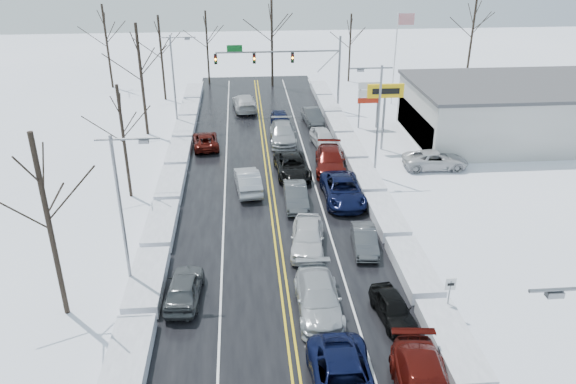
{
  "coord_description": "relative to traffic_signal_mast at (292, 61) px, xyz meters",
  "views": [
    {
      "loc": [
        -1.99,
        -30.75,
        18.35
      ],
      "look_at": [
        0.85,
        2.43,
        2.5
      ],
      "focal_mm": 35.0,
      "sensor_mm": 36.0,
      "label": 1
    }
  ],
  "objects": [
    {
      "name": "ground",
      "position": [
        -3.45,
        -27.99,
        -5.48
      ],
      "size": [
        160.0,
        160.0,
        0.0
      ],
      "primitive_type": "plane",
      "color": "white",
      "rests_on": "ground"
    },
    {
      "name": "road_surface",
      "position": [
        -3.45,
        -25.99,
        -5.47
      ],
      "size": [
        14.0,
        84.0,
        0.01
      ],
      "primitive_type": "cube",
      "color": "black",
      "rests_on": "ground"
    },
    {
      "name": "snow_bank_left",
      "position": [
        -11.05,
        -25.99,
        -5.48
      ],
      "size": [
        1.89,
        72.0,
        0.79
      ],
      "primitive_type": "cube",
      "color": "silver",
      "rests_on": "ground"
    },
    {
      "name": "snow_bank_right",
      "position": [
        4.15,
        -25.99,
        -5.48
      ],
      "size": [
        1.89,
        72.0,
        0.79
      ],
      "primitive_type": "cube",
      "color": "silver",
      "rests_on": "ground"
    },
    {
      "name": "traffic_signal_mast",
      "position": [
        0.0,
        0.0,
        0.0
      ],
      "size": [
        13.28,
        0.39,
        8.0
      ],
      "color": "slate",
      "rests_on": "ground"
    },
    {
      "name": "tires_plus_sign",
      "position": [
        7.05,
        -12.0,
        -0.49
      ],
      "size": [
        3.2,
        0.34,
        6.0
      ],
      "color": "slate",
      "rests_on": "ground"
    },
    {
      "name": "used_vehicles_sign",
      "position": [
        7.05,
        -5.99,
        -2.16
      ],
      "size": [
        2.2,
        0.22,
        4.65
      ],
      "color": "slate",
      "rests_on": "ground"
    },
    {
      "name": "speed_limit_sign",
      "position": [
        4.75,
        -35.99,
        -3.84
      ],
      "size": [
        0.55,
        0.09,
        2.35
      ],
      "color": "slate",
      "rests_on": "ground"
    },
    {
      "name": "flagpole",
      "position": [
        11.72,
        2.01,
        0.45
      ],
      "size": [
        1.87,
        1.2,
        10.0
      ],
      "color": "silver",
      "rests_on": "ground"
    },
    {
      "name": "dealership_building",
      "position": [
        20.53,
        -9.99,
        -2.82
      ],
      "size": [
        20.4,
        12.4,
        5.3
      ],
      "color": "beige",
      "rests_on": "ground"
    },
    {
      "name": "streetlight_se",
      "position": [
        4.85,
        -45.99,
        -0.17
      ],
      "size": [
        3.2,
        0.25,
        9.0
      ],
      "color": "slate",
      "rests_on": "ground"
    },
    {
      "name": "streetlight_ne",
      "position": [
        4.85,
        -17.99,
        -0.17
      ],
      "size": [
        3.2,
        0.25,
        9.0
      ],
      "color": "slate",
      "rests_on": "ground"
    },
    {
      "name": "streetlight_sw",
      "position": [
        -11.74,
        -31.99,
        -0.17
      ],
      "size": [
        3.2,
        0.25,
        9.0
      ],
      "color": "slate",
      "rests_on": "ground"
    },
    {
      "name": "streetlight_nw",
      "position": [
        -11.74,
        -3.99,
        -0.17
      ],
      "size": [
        3.2,
        0.25,
        9.0
      ],
      "color": "slate",
      "rests_on": "ground"
    },
    {
      "name": "tree_left_b",
      "position": [
        -14.95,
        -33.99,
        1.51
      ],
      "size": [
        4.0,
        4.0,
        10.0
      ],
      "color": "#2D231C",
      "rests_on": "ground"
    },
    {
      "name": "tree_left_c",
      "position": [
        -13.95,
        -19.99,
        0.46
      ],
      "size": [
        3.4,
        3.4,
        8.5
      ],
      "color": "#2D231C",
      "rests_on": "ground"
    },
    {
      "name": "tree_left_d",
      "position": [
        -14.65,
        -5.99,
        1.86
      ],
      "size": [
        4.2,
        4.2,
        10.5
      ],
      "color": "#2D231C",
      "rests_on": "ground"
    },
    {
      "name": "tree_left_e",
      "position": [
        -14.25,
        6.01,
        1.16
      ],
      "size": [
        3.8,
        3.8,
        9.5
      ],
      "color": "#2D231C",
      "rests_on": "ground"
    },
    {
      "name": "tree_far_a",
      "position": [
        -21.45,
        12.01,
        1.51
      ],
      "size": [
        4.0,
        4.0,
        10.0
      ],
      "color": "#2D231C",
      "rests_on": "ground"
    },
    {
      "name": "tree_far_b",
      "position": [
        -9.45,
        13.01,
        0.81
      ],
      "size": [
        3.6,
        3.6,
        9.0
      ],
      "color": "#2D231C",
      "rests_on": "ground"
    },
    {
      "name": "tree_far_c",
      "position": [
        -1.45,
        11.01,
        2.21
      ],
      "size": [
        4.4,
        4.4,
        11.0
      ],
      "color": "#2D231C",
      "rests_on": "ground"
    },
    {
      "name": "tree_far_d",
      "position": [
        8.55,
        12.51,
        0.46
      ],
      "size": [
        3.4,
        3.4,
        8.5
      ],
      "color": "#2D231C",
      "rests_on": "ground"
    },
    {
      "name": "tree_far_e",
      "position": [
        24.55,
        13.01,
        1.86
      ],
      "size": [
        4.2,
        4.2,
        10.5
      ],
      "color": "#2D231C",
      "rests_on": "ground"
    },
    {
      "name": "queued_car_3",
      "position": [
        -1.81,
        -34.98,
        -5.48
      ],
      "size": [
        2.34,
        5.62,
        1.62
      ],
      "primitive_type": "imported",
      "rotation": [
        0.0,
        0.0,
        -0.01
      ],
      "color": "#ACB0B4",
      "rests_on": "ground"
    },
    {
      "name": "queued_car_4",
      "position": [
        -1.64,
        -28.65,
        -5.48
      ],
      "size": [
        2.69,
        5.27,
        1.72
      ],
      "primitive_type": "imported",
      "rotation": [
        0.0,
        0.0,
        -0.14
      ],
      "color": "silver",
      "rests_on": "ground"
    },
    {
      "name": "queued_car_5",
      "position": [
        -1.78,
        -22.58,
        -5.48
      ],
      "size": [
        1.62,
        4.53,
        1.49
      ],
      "primitive_type": "imported",
      "rotation": [
        0.0,
        0.0,
        -0.01
      ],
      "color": "#434648",
      "rests_on": "ground"
    },
    {
      "name": "queued_car_6",
      "position": [
        -1.53,
        -17.1,
        -5.48
      ],
      "size": [
        2.85,
        5.74,
        1.56
      ],
      "primitive_type": "imported",
      "rotation": [
        0.0,
        0.0,
        0.05
      ],
      "color": "black",
      "rests_on": "ground"
    },
    {
      "name": "queued_car_7",
      "position": [
        -1.7,
        -9.39,
        -5.48
      ],
      "size": [
        2.53,
        5.91,
        1.7
      ],
      "primitive_type": "imported",
      "rotation": [
        0.0,
        0.0,
        -0.03
      ],
      "color": "#9CA0A4",
      "rests_on": "ground"
    },
    {
      "name": "queued_car_8",
      "position": [
        -1.63,
        -5.1,
        -5.48
      ],
      "size": [
        1.84,
        4.49,
        1.53
      ],
      "primitive_type": "imported",
      "rotation": [
        0.0,
        0.0,
        0.01
      ],
      "color": "black",
      "rests_on": "ground"
    },
    {
      "name": "queued_car_12",
      "position": [
        1.92,
        -35.92,
        -5.48
      ],
      "size": [
        2.03,
        4.05,
        1.32
      ],
      "primitive_type": "imported",
      "rotation": [
        0.0,
        0.0,
        0.12
      ],
      "color": "black",
      "rests_on": "ground"
    },
    {
      "name": "queued_car_13",
      "position": [
        1.9,
        -29.02,
        -5.48
      ],
      "size": [
        1.74,
        4.12,
        1.32
      ],
      "primitive_type": "imported",
      "rotation": [
        0.0,
        0.0,
        -0.09
      ],
      "color": "#434548",
      "rests_on": "ground"
    },
    {
      "name": "queued_car_14",
      "position": [
        1.73,
        -22.07,
        -5.48
      ],
      "size": [
        2.82,
        6.05,
        1.68
      ],
      "primitive_type": "imported",
      "rotation": [
        0.0,
        0.0,
        -0.01
      ],
      "color": "black",
      "rests_on": "ground"
    },
    {
      "name": "queued_car_15",
      "position": [
        1.68,
        -16.29,
        -5.48
      ],
      "size": [
        3.05,
        6.11,
        1.7
      ],
      "primitive_type": "imported",
      "rotation": [
        0.0,
        0.0,
        -0.12
      ],
      "color": "#4D0E0A",
      "rests_on": "ground"
    },
    {
      "name": "queued_car_16",
      "position": [
        1.89,
        -10.76,
        -5.48
      ],
      "size": [
        2.35,
        4.73,
        1.55
      ],
      "primitive_type": "imported",
      "rotation": [
        0.0,
        0.0,
        0.12
      ],
      "color": "silver",
      "rests_on": "ground"
    },
    {
      "name": "queued_car_17",
      "position": [
        1.74,
        -4.14,
        -5.48
      ],
      "size": [
        2.02,
        4.71,
        1.51
      ],
      "primitive_type": "imported",
      "rotation": [
        0.0,
        0.0,
        0.09
      ],
      "color": "#3A3C3E",
      "rests_on": "ground"
    },
    {
      "name": "oncoming_car_0",
      "position": [
        -5.17,
        -19.76,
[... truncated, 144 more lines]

